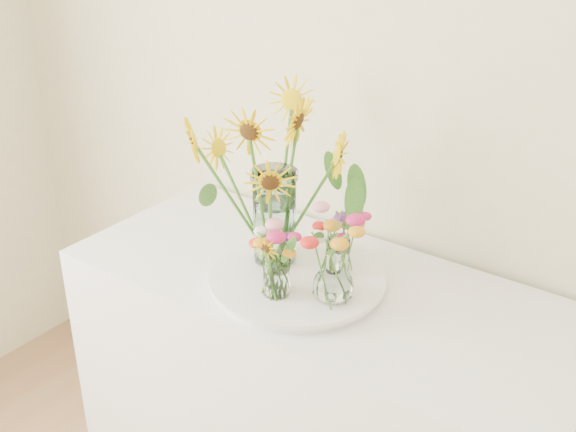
{
  "coord_description": "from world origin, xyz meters",
  "views": [
    {
      "loc": [
        0.45,
        0.56,
        1.89
      ],
      "look_at": [
        -0.5,
        1.87,
        1.1
      ],
      "focal_mm": 45.0,
      "sensor_mm": 36.0,
      "label": 1
    }
  ],
  "objects_px": {
    "counter": "(320,415)",
    "mason_jar": "(274,217)",
    "tray": "(297,282)",
    "small_vase_b": "(333,274)",
    "small_vase_c": "(338,256)",
    "small_vase_a": "(276,275)"
  },
  "relations": [
    {
      "from": "tray",
      "to": "counter",
      "type": "bearing_deg",
      "value": 49.63
    },
    {
      "from": "counter",
      "to": "tray",
      "type": "bearing_deg",
      "value": -130.37
    },
    {
      "from": "tray",
      "to": "mason_jar",
      "type": "bearing_deg",
      "value": 159.5
    },
    {
      "from": "tray",
      "to": "small_vase_b",
      "type": "distance_m",
      "value": 0.16
    },
    {
      "from": "small_vase_b",
      "to": "small_vase_c",
      "type": "xyz_separation_m",
      "value": [
        -0.06,
        0.12,
        -0.02
      ]
    },
    {
      "from": "mason_jar",
      "to": "small_vase_a",
      "type": "distance_m",
      "value": 0.19
    },
    {
      "from": "small_vase_b",
      "to": "small_vase_c",
      "type": "height_order",
      "value": "small_vase_b"
    },
    {
      "from": "counter",
      "to": "small_vase_c",
      "type": "relative_size",
      "value": 13.87
    },
    {
      "from": "small_vase_b",
      "to": "small_vase_c",
      "type": "bearing_deg",
      "value": 117.07
    },
    {
      "from": "small_vase_b",
      "to": "small_vase_c",
      "type": "distance_m",
      "value": 0.13
    },
    {
      "from": "small_vase_c",
      "to": "small_vase_b",
      "type": "bearing_deg",
      "value": -62.93
    },
    {
      "from": "small_vase_b",
      "to": "mason_jar",
      "type": "bearing_deg",
      "value": 162.33
    },
    {
      "from": "mason_jar",
      "to": "small_vase_a",
      "type": "height_order",
      "value": "mason_jar"
    },
    {
      "from": "mason_jar",
      "to": "small_vase_c",
      "type": "xyz_separation_m",
      "value": [
        0.17,
        0.04,
        -0.08
      ]
    },
    {
      "from": "mason_jar",
      "to": "small_vase_a",
      "type": "relative_size",
      "value": 2.3
    },
    {
      "from": "counter",
      "to": "tray",
      "type": "distance_m",
      "value": 0.47
    },
    {
      "from": "counter",
      "to": "small_vase_b",
      "type": "bearing_deg",
      "value": -45.95
    },
    {
      "from": "small_vase_a",
      "to": "small_vase_c",
      "type": "height_order",
      "value": "small_vase_a"
    },
    {
      "from": "tray",
      "to": "small_vase_c",
      "type": "xyz_separation_m",
      "value": [
        0.07,
        0.08,
        0.06
      ]
    },
    {
      "from": "small_vase_a",
      "to": "small_vase_c",
      "type": "bearing_deg",
      "value": 70.51
    },
    {
      "from": "counter",
      "to": "mason_jar",
      "type": "bearing_deg",
      "value": -174.13
    },
    {
      "from": "tray",
      "to": "small_vase_a",
      "type": "xyz_separation_m",
      "value": [
        0.01,
        -0.1,
        0.07
      ]
    }
  ]
}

